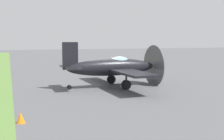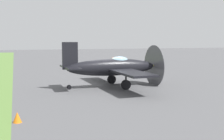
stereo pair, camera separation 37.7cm
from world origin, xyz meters
TOP-DOWN VIEW (x-y plane):
  - ground_plane at (0.00, 0.00)m, footprint 160.00×160.00m
  - airplane_lead at (1.16, 0.54)m, footprint 9.43×7.49m
  - ground_crew_chief at (-5.13, 2.60)m, footprint 0.51×0.44m
  - runway_marker_cone at (8.49, -6.19)m, footprint 0.36×0.36m

SIDE VIEW (x-z plane):
  - ground_plane at x=0.00m, z-range 0.00..0.00m
  - runway_marker_cone at x=8.49m, z-range 0.00..0.44m
  - ground_crew_chief at x=-5.13m, z-range 0.05..1.78m
  - airplane_lead at x=1.16m, z-range -0.27..3.10m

